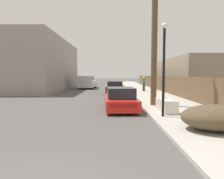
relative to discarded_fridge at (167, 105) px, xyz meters
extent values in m
cube|color=#ADA89E|center=(1.10, 15.59, -0.39)|extent=(4.20, 63.00, 0.12)
cube|color=silver|center=(0.00, 0.00, -0.01)|extent=(0.74, 1.82, 0.62)
cube|color=white|center=(0.00, 0.00, 0.31)|extent=(0.71, 1.75, 0.03)
cube|color=#333335|center=(0.16, 0.56, 0.34)|extent=(0.04, 0.20, 0.02)
cube|color=gray|center=(-0.01, 0.29, 0.33)|extent=(0.69, 0.10, 0.01)
cube|color=gray|center=(0.01, -0.27, 0.33)|extent=(0.69, 0.10, 0.01)
cube|color=red|center=(-2.36, 1.48, -0.02)|extent=(1.97, 4.37, 0.59)
cube|color=black|center=(-2.33, 1.10, 0.57)|extent=(1.60, 2.13, 0.59)
cube|color=#B21414|center=(-2.24, -0.67, 0.08)|extent=(1.36, 0.10, 0.20)
cylinder|color=black|center=(-3.18, 2.77, -0.14)|extent=(0.23, 0.61, 0.60)
cylinder|color=black|center=(-1.68, 2.85, -0.14)|extent=(0.23, 0.61, 0.60)
cylinder|color=black|center=(-3.03, 0.11, -0.14)|extent=(0.23, 0.61, 0.60)
cylinder|color=black|center=(-1.54, 0.19, -0.14)|extent=(0.23, 0.61, 0.60)
cube|color=#5B1E19|center=(-2.44, 10.76, 0.05)|extent=(2.06, 4.18, 0.68)
cube|color=black|center=(-2.45, 10.60, 0.66)|extent=(1.67, 2.38, 0.54)
cube|color=#B21414|center=(-2.61, 8.73, 0.17)|extent=(1.35, 0.14, 0.24)
cylinder|color=black|center=(-3.08, 12.08, -0.11)|extent=(0.26, 0.69, 0.68)
cylinder|color=black|center=(-1.59, 11.95, -0.11)|extent=(0.26, 0.69, 0.68)
cylinder|color=black|center=(-3.29, 9.58, -0.11)|extent=(0.26, 0.69, 0.68)
cylinder|color=black|center=(-1.80, 9.45, -0.11)|extent=(0.26, 0.69, 0.68)
cube|color=silver|center=(-6.47, 19.69, 0.23)|extent=(2.38, 5.85, 0.92)
cube|color=silver|center=(-6.55, 18.11, 1.06)|extent=(2.09, 2.69, 0.73)
cube|color=black|center=(-6.55, 18.11, 1.08)|extent=(2.13, 2.64, 0.40)
cylinder|color=black|center=(-5.69, 17.86, -0.01)|extent=(0.31, 0.88, 0.87)
cylinder|color=black|center=(-7.44, 17.96, -0.01)|extent=(0.31, 0.88, 0.87)
cylinder|color=black|center=(-5.49, 21.42, -0.01)|extent=(0.31, 0.88, 0.87)
cylinder|color=black|center=(-7.25, 21.51, -0.01)|extent=(0.31, 0.88, 0.87)
cylinder|color=brown|center=(-0.19, 2.30, 3.77)|extent=(0.37, 0.37, 8.20)
cylinder|color=black|center=(-0.48, -1.19, 1.66)|extent=(0.12, 0.12, 3.97)
sphere|color=white|center=(-0.48, -1.19, 3.77)|extent=(0.26, 0.26, 0.26)
ellipsoid|color=brown|center=(0.74, -3.48, 0.11)|extent=(2.33, 1.77, 0.88)
cube|color=brown|center=(3.05, 12.07, 0.55)|extent=(0.08, 40.74, 1.76)
cube|color=gray|center=(-12.68, 17.62, 2.94)|extent=(7.00, 17.51, 6.77)
cube|color=gray|center=(7.20, 16.05, 1.57)|extent=(6.00, 15.87, 4.04)
cylinder|color=#282D42|center=(0.92, 13.17, 0.09)|extent=(0.28, 0.28, 0.83)
cylinder|color=#337F4C|center=(0.92, 13.17, 0.83)|extent=(0.34, 0.34, 0.65)
sphere|color=#DBB293|center=(0.92, 13.17, 1.28)|extent=(0.25, 0.25, 0.25)
camera|label=1|loc=(-2.83, -10.29, 1.59)|focal=32.00mm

